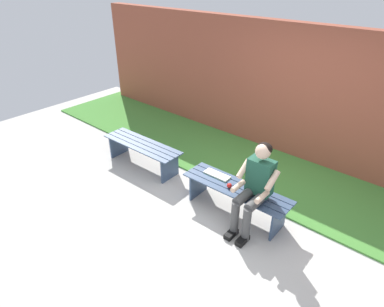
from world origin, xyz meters
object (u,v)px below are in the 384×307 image
(bench_far, at_px, (142,149))
(apple, at_px, (229,186))
(bench_near, at_px, (236,193))
(book_open, at_px, (217,175))
(person_seated, at_px, (255,185))

(bench_far, relative_size, apple, 21.57)
(bench_near, height_order, bench_far, same)
(bench_far, height_order, book_open, book_open)
(person_seated, relative_size, apple, 17.28)
(bench_near, xyz_separation_m, person_seated, (-0.34, 0.10, 0.35))
(apple, bearing_deg, person_seated, 176.94)
(bench_near, bearing_deg, book_open, -8.35)
(bench_near, relative_size, book_open, 3.88)
(bench_far, distance_m, apple, 1.94)
(bench_far, bearing_deg, book_open, -177.98)
(bench_far, distance_m, book_open, 1.62)
(person_seated, bearing_deg, bench_near, -16.57)
(bench_near, distance_m, apple, 0.18)
(bench_far, distance_m, person_seated, 2.37)
(bench_far, xyz_separation_m, book_open, (-1.61, -0.06, 0.12))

